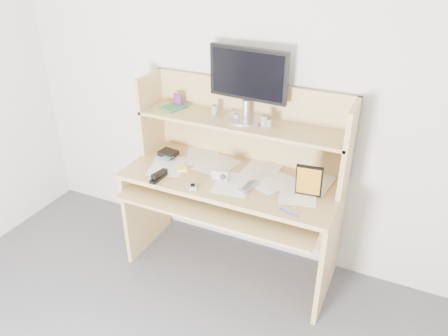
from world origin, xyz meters
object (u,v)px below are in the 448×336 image
at_px(keyboard, 244,200).
at_px(tv_remote, 248,187).
at_px(monitor, 248,82).
at_px(game_case, 309,181).
at_px(desk, 236,178).

distance_m(keyboard, tv_remote, 0.10).
xyz_separation_m(tv_remote, monitor, (-0.14, 0.30, 0.56)).
height_order(keyboard, game_case, game_case).
xyz_separation_m(desk, monitor, (0.01, 0.13, 0.63)).
height_order(desk, tv_remote, desk).
xyz_separation_m(tv_remote, game_case, (0.36, 0.06, 0.10)).
height_order(tv_remote, game_case, game_case).
height_order(tv_remote, monitor, monitor).
bearing_deg(game_case, monitor, 147.13).
bearing_deg(monitor, keyboard, -64.88).
height_order(game_case, monitor, monitor).
bearing_deg(monitor, desk, -90.85).
height_order(keyboard, monitor, monitor).
xyz_separation_m(game_case, monitor, (-0.50, 0.25, 0.46)).
bearing_deg(keyboard, desk, 117.72).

